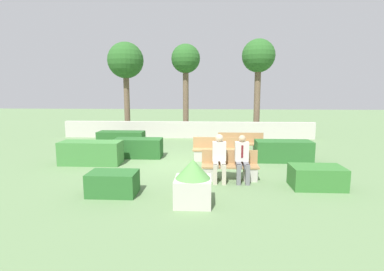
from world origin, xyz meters
The scene contains 17 objects.
ground_plane centered at (0.00, 0.00, 0.00)m, with size 60.00×60.00×0.00m, color #607F51.
perimeter_wall centered at (0.00, 5.56, 0.44)m, with size 13.27×0.30×0.87m.
bench_front centered at (1.74, -1.90, 0.30)m, with size 1.60×0.49×0.82m.
bench_left_side centered at (1.47, 0.44, 0.31)m, with size 1.84×0.48×0.82m.
bench_right_side centered at (2.42, 1.68, 0.31)m, with size 1.83×0.48×0.82m.
person_seated_man centered at (2.06, -2.03, 0.70)m, with size 0.38×0.64×1.29m.
person_seated_woman centered at (1.43, -2.03, 0.72)m, with size 0.38×0.64×1.31m.
hedge_block_near_left centered at (-2.91, -0.34, 0.40)m, with size 2.07×0.80×0.79m.
hedge_block_near_right centered at (3.80, 0.46, 0.37)m, with size 1.97×0.82×0.74m.
hedge_block_mid_left centered at (3.95, -2.49, 0.28)m, with size 1.33×0.85×0.57m.
hedge_block_mid_right centered at (-1.19, -3.30, 0.28)m, with size 1.16×0.75×0.56m.
hedge_block_far_left centered at (-3.04, 3.66, 0.29)m, with size 2.16×0.85×0.59m.
hedge_block_far_right centered at (-1.53, 0.81, 0.36)m, with size 1.77×0.79×0.72m.
planter_corner_left centered at (0.79, -3.82, 0.50)m, with size 0.81×0.81×1.03m.
tree_leftmost centered at (-3.63, 6.97, 4.11)m, with size 2.04×2.04×5.23m.
tree_center_left centered at (-0.22, 7.19, 4.10)m, with size 1.64×1.64×5.13m.
tree_center_right centered at (3.79, 6.70, 4.21)m, with size 1.80×1.80×5.29m.
Camera 1 is at (1.13, -10.21, 2.53)m, focal length 28.00 mm.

